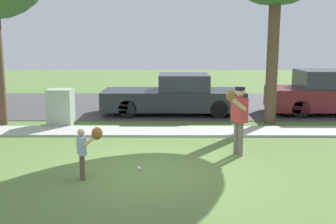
{
  "coord_description": "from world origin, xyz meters",
  "views": [
    {
      "loc": [
        0.39,
        -8.12,
        2.8
      ],
      "look_at": [
        0.33,
        1.56,
        1.0
      ],
      "focal_mm": 42.65,
      "sensor_mm": 36.0,
      "label": 1
    }
  ],
  "objects_px": {
    "baseball": "(139,168)",
    "parked_suv_maroon": "(333,93)",
    "person_adult": "(238,113)",
    "parked_pickup_dark": "(175,96)",
    "person_child": "(86,146)",
    "utility_cabinet": "(61,107)"
  },
  "relations": [
    {
      "from": "baseball",
      "to": "parked_suv_maroon",
      "type": "distance_m",
      "value": 9.36
    },
    {
      "from": "person_adult",
      "to": "parked_suv_maroon",
      "type": "xyz_separation_m",
      "value": [
        4.43,
        5.39,
        -0.25
      ]
    },
    {
      "from": "parked_pickup_dark",
      "to": "parked_suv_maroon",
      "type": "bearing_deg",
      "value": 179.97
    },
    {
      "from": "person_adult",
      "to": "parked_suv_maroon",
      "type": "height_order",
      "value": "person_adult"
    },
    {
      "from": "person_adult",
      "to": "person_child",
      "type": "bearing_deg",
      "value": 0.31
    },
    {
      "from": "parked_pickup_dark",
      "to": "person_adult",
      "type": "bearing_deg",
      "value": 104.86
    },
    {
      "from": "person_adult",
      "to": "parked_pickup_dark",
      "type": "xyz_separation_m",
      "value": [
        -1.43,
        5.4,
        -0.37
      ]
    },
    {
      "from": "parked_suv_maroon",
      "to": "utility_cabinet",
      "type": "bearing_deg",
      "value": 11.74
    },
    {
      "from": "parked_pickup_dark",
      "to": "parked_suv_maroon",
      "type": "relative_size",
      "value": 1.11
    },
    {
      "from": "parked_suv_maroon",
      "to": "parked_pickup_dark",
      "type": "bearing_deg",
      "value": -0.03
    },
    {
      "from": "person_child",
      "to": "person_adult",
      "type": "bearing_deg",
      "value": 0.31
    },
    {
      "from": "person_adult",
      "to": "baseball",
      "type": "bearing_deg",
      "value": -1.34
    },
    {
      "from": "person_child",
      "to": "parked_pickup_dark",
      "type": "distance_m",
      "value": 7.32
    },
    {
      "from": "utility_cabinet",
      "to": "parked_pickup_dark",
      "type": "height_order",
      "value": "parked_pickup_dark"
    },
    {
      "from": "person_adult",
      "to": "person_child",
      "type": "distance_m",
      "value": 3.71
    },
    {
      "from": "baseball",
      "to": "utility_cabinet",
      "type": "relative_size",
      "value": 0.06
    },
    {
      "from": "parked_pickup_dark",
      "to": "baseball",
      "type": "bearing_deg",
      "value": 82.48
    },
    {
      "from": "person_child",
      "to": "parked_suv_maroon",
      "type": "height_order",
      "value": "parked_suv_maroon"
    },
    {
      "from": "utility_cabinet",
      "to": "parked_suv_maroon",
      "type": "relative_size",
      "value": 0.25
    },
    {
      "from": "baseball",
      "to": "parked_suv_maroon",
      "type": "relative_size",
      "value": 0.02
    },
    {
      "from": "utility_cabinet",
      "to": "baseball",
      "type": "bearing_deg",
      "value": -57.21
    },
    {
      "from": "utility_cabinet",
      "to": "parked_suv_maroon",
      "type": "xyz_separation_m",
      "value": [
        9.6,
        2.0,
        0.2
      ]
    }
  ]
}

